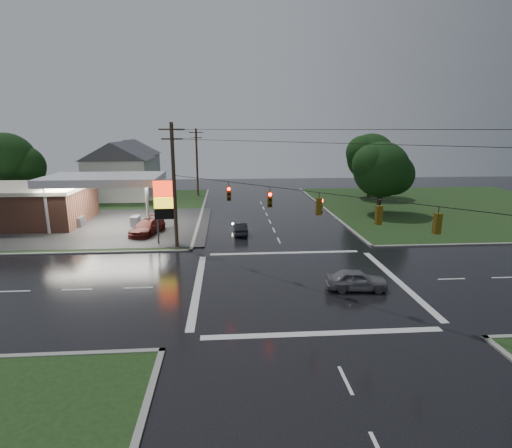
{
  "coord_description": "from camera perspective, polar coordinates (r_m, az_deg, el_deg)",
  "views": [
    {
      "loc": [
        -4.92,
        -25.67,
        10.43
      ],
      "look_at": [
        -2.61,
        5.37,
        3.0
      ],
      "focal_mm": 28.0,
      "sensor_mm": 36.0,
      "label": 1
    }
  ],
  "objects": [
    {
      "name": "car_north",
      "position": [
        40.5,
        -2.28,
        -0.61
      ],
      "size": [
        1.46,
        3.8,
        1.24
      ],
      "primitive_type": "imported",
      "rotation": [
        0.0,
        0.0,
        3.18
      ],
      "color": "black",
      "rests_on": "ground"
    },
    {
      "name": "house_near",
      "position": [
        64.0,
        -18.89,
        7.31
      ],
      "size": [
        11.05,
        8.48,
        8.6
      ],
      "color": "silver",
      "rests_on": "ground"
    },
    {
      "name": "car_crossing",
      "position": [
        27.54,
        14.18,
        -7.73
      ],
      "size": [
        4.16,
        1.98,
        1.37
      ],
      "primitive_type": "imported",
      "rotation": [
        0.0,
        0.0,
        1.48
      ],
      "color": "slate",
      "rests_on": "ground"
    },
    {
      "name": "ground",
      "position": [
        28.14,
        6.2,
        -8.41
      ],
      "size": [
        120.0,
        120.0,
        0.0
      ],
      "primitive_type": "plane",
      "color": "black",
      "rests_on": "ground"
    },
    {
      "name": "grass_ne",
      "position": [
        61.1,
        26.26,
        2.24
      ],
      "size": [
        36.0,
        36.0,
        0.08
      ],
      "primitive_type": "cube",
      "color": "black",
      "rests_on": "ground"
    },
    {
      "name": "car_pump",
      "position": [
        41.89,
        -15.25,
        -0.42
      ],
      "size": [
        3.48,
        5.56,
        1.5
      ],
      "primitive_type": "imported",
      "rotation": [
        0.0,
        0.0,
        -0.29
      ],
      "color": "#5F1B15",
      "rests_on": "ground"
    },
    {
      "name": "house_far",
      "position": [
        75.85,
        -17.39,
        8.27
      ],
      "size": [
        11.05,
        8.48,
        8.6
      ],
      "color": "silver",
      "rests_on": "ground"
    },
    {
      "name": "gas_station",
      "position": [
        50.51,
        -28.48,
        2.82
      ],
      "size": [
        26.2,
        18.0,
        5.6
      ],
      "color": "#2D2D2D",
      "rests_on": "ground"
    },
    {
      "name": "utility_pole_nw",
      "position": [
        35.78,
        -11.62,
        5.59
      ],
      "size": [
        2.2,
        0.32,
        11.0
      ],
      "color": "#382619",
      "rests_on": "ground"
    },
    {
      "name": "utility_pole_n",
      "position": [
        64.03,
        -8.43,
        8.84
      ],
      "size": [
        2.2,
        0.32,
        10.5
      ],
      "color": "#382619",
      "rests_on": "ground"
    },
    {
      "name": "traffic_signals",
      "position": [
        26.42,
        6.6,
        4.74
      ],
      "size": [
        26.87,
        26.87,
        1.47
      ],
      "color": "black",
      "rests_on": "ground"
    },
    {
      "name": "grass_nw",
      "position": [
        56.76,
        -25.97,
        1.51
      ],
      "size": [
        36.0,
        36.0,
        0.08
      ],
      "primitive_type": "cube",
      "color": "black",
      "rests_on": "ground"
    },
    {
      "name": "tree_ne_far",
      "position": [
        63.75,
        16.23,
        9.08
      ],
      "size": [
        8.46,
        7.2,
        9.8
      ],
      "color": "black",
      "rests_on": "ground"
    },
    {
      "name": "tree_ne_near",
      "position": [
        51.56,
        17.62,
        7.38
      ],
      "size": [
        7.99,
        6.8,
        8.98
      ],
      "color": "black",
      "rests_on": "ground"
    },
    {
      "name": "tree_nw_behind",
      "position": [
        62.87,
        -31.93,
        7.55
      ],
      "size": [
        8.93,
        7.6,
        10.0
      ],
      "color": "black",
      "rests_on": "ground"
    },
    {
      "name": "pylon_sign",
      "position": [
        37.16,
        -12.84,
        3.14
      ],
      "size": [
        2.0,
        0.35,
        6.0
      ],
      "color": "#59595E",
      "rests_on": "ground"
    }
  ]
}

